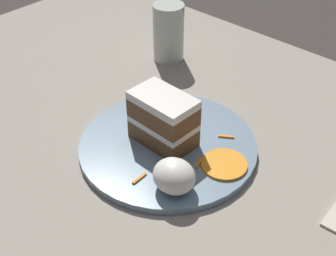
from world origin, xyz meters
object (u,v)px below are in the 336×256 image
Objects in this scene: cake_slice at (163,119)px; orange_garnish at (224,164)px; drinking_glass at (168,36)px; plate at (168,146)px; cream_dollop at (174,176)px.

orange_garnish is (0.11, 0.02, -0.04)m from cake_slice.
orange_garnish is 0.59× the size of drinking_glass.
plate is 4.05× the size of orange_garnish.
plate is 0.05m from cake_slice.
cake_slice is (-0.01, -0.00, 0.05)m from plate.
cake_slice is 0.28m from drinking_glass.
drinking_glass reaches higher than cake_slice.
cream_dollop is at bearing -105.37° from orange_garnish.
plate is 2.38× the size of drinking_glass.
cream_dollop is at bearing 52.33° from cake_slice.
cake_slice is 0.11m from orange_garnish.
orange_garnish is at bearing -33.86° from drinking_glass.
plate is at bearing 137.28° from cream_dollop.
plate is at bearing -169.53° from orange_garnish.
drinking_glass is (-0.19, 0.21, 0.04)m from plate.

